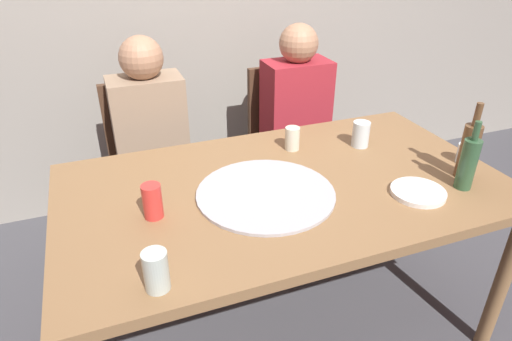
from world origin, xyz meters
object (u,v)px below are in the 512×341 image
Objects in this scene: pizza_tray at (266,193)px; chair_left at (152,156)px; guest_in_sweater at (154,147)px; guest_in_beanie at (302,124)px; dining_table at (285,199)px; beer_bottle at (468,163)px; wine_bottle at (469,150)px; short_glass at (361,134)px; soda_can at (152,201)px; chair_right at (290,134)px; tumbler_near at (292,138)px; plate_stack at (418,192)px; tumbler_far at (156,271)px; wine_glass at (466,154)px.

chair_left is at bearing 107.36° from pizza_tray.
guest_in_sweater and guest_in_beanie have the same top height.
beer_bottle reaches higher than dining_table.
wine_bottle is 0.45m from short_glass.
dining_table is 14.91× the size of short_glass.
wine_bottle is at bearing -10.53° from pizza_tray.
guest_in_sweater is 0.82m from guest_in_beanie.
beer_bottle is 2.19× the size of soda_can.
chair_right is at bearing -180.00° from chair_left.
tumbler_near is 0.11× the size of chair_right.
plate_stack is 0.22× the size of chair_right.
chair_right is (-0.18, 1.14, -0.34)m from beer_bottle.
tumbler_near is 0.90× the size of short_glass.
plate_stack is (0.27, -0.51, -0.04)m from tumbler_near.
tumbler_far is (-1.23, -0.19, -0.06)m from wine_bottle.
pizza_tray is at bearing 110.49° from guest_in_sweater.
soda_can reaches higher than pizza_tray.
tumbler_far is 1.31m from chair_left.
wine_bottle is at bearing -7.29° from soda_can.
wine_glass is (0.87, -0.06, 0.03)m from pizza_tray.
pizza_tray is at bearing 169.47° from wine_bottle.
wine_glass is at bearing 144.24° from guest_in_sweater.
guest_in_beanie is at bearing 58.66° from tumbler_near.
chair_left is at bearing 0.00° from chair_right.
tumbler_near is 0.87m from chair_left.
plate_stack is (0.93, -0.20, -0.05)m from soda_can.
wine_bottle is 0.26× the size of guest_in_beanie.
guest_in_beanie is (-0.01, 0.54, -0.16)m from short_glass.
soda_can is (-0.40, 0.01, 0.05)m from pizza_tray.
short_glass is (1.00, 0.57, -0.00)m from tumbler_far.
wine_bottle reaches higher than soda_can.
tumbler_far is 0.60× the size of plate_stack.
wine_glass is (0.62, -0.37, -0.01)m from tumbler_near.
tumbler_near reaches higher than plate_stack.
tumbler_near is at bearing 149.14° from wine_glass.
wine_bottle is at bearing 134.86° from chair_left.
dining_table is 20.76× the size of wine_glass.
soda_can is at bearing 168.93° from beer_bottle.
soda_can is (-1.18, 0.15, -0.05)m from wine_bottle.
chair_left is (-0.39, 0.88, -0.16)m from dining_table.
wine_bottle is at bearing -40.87° from tumbler_near.
pizza_tray is at bearing 55.56° from guest_in_beanie.
beer_bottle is 1.55m from chair_left.
guest_in_beanie is at bearing 48.56° from tumbler_far.
wine_bottle is 1.13× the size of beer_bottle.
wine_bottle is 1.43m from guest_in_sweater.
wine_bottle is 3.72× the size of wine_glass.
chair_right is (-0.33, 0.98, -0.28)m from wine_glass.
wine_glass is 0.43m from short_glass.
guest_in_sweater is at bearing 118.19° from dining_table.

